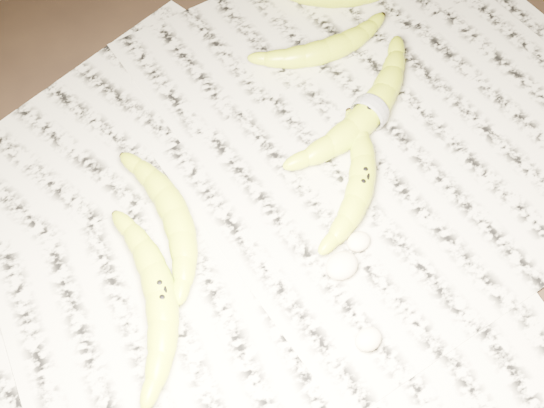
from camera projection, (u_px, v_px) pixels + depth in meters
ground at (288, 225)px, 0.89m from camera, size 3.00×3.00×0.00m
newspaper_patch at (295, 189)px, 0.91m from camera, size 0.90×0.70×0.01m
banana_left_a at (160, 296)px, 0.81m from camera, size 0.14×0.21×0.04m
banana_left_b at (175, 214)px, 0.87m from camera, size 0.10×0.19×0.04m
banana_center at (362, 181)px, 0.89m from camera, size 0.17×0.16×0.03m
banana_taped at (370, 110)px, 0.95m from camera, size 0.24×0.12×0.04m
banana_upper_a at (326, 49)px, 1.01m from camera, size 0.18×0.09×0.03m
measuring_tape at (370, 110)px, 0.95m from camera, size 0.02×0.05×0.05m
flesh_chunk_a at (342, 264)px, 0.84m from camera, size 0.04×0.03×0.02m
flesh_chunk_b at (369, 338)px, 0.79m from camera, size 0.03×0.03×0.02m
flesh_chunk_c at (359, 240)px, 0.86m from camera, size 0.03×0.02×0.02m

